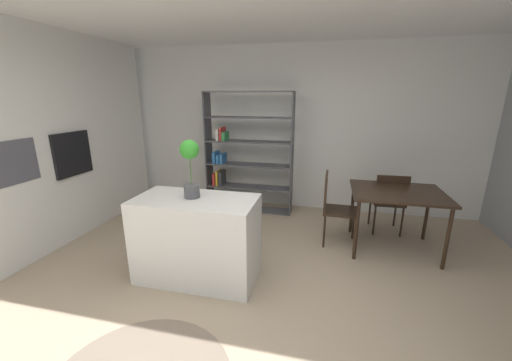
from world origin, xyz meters
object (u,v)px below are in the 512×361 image
Objects in this scene: open_bookshelf at (242,158)px; dining_table at (397,197)px; kitchen_island at (197,239)px; dining_chair_far at (389,198)px; dining_chair_island_side at (333,203)px; potted_plant_on_island at (190,164)px; built_in_oven at (72,154)px.

open_bookshelf is 1.83× the size of dining_table.
dining_chair_far is at bearing 36.88° from kitchen_island.
dining_chair_island_side is (1.42, 1.18, 0.11)m from kitchen_island.
kitchen_island is 1.16× the size of dining_table.
open_bookshelf reaches higher than potted_plant_on_island.
built_in_oven is 0.54× the size of dining_table.
built_in_oven is at bearing 100.49° from dining_chair_island_side.
potted_plant_on_island is 2.11m from open_bookshelf.
dining_chair_island_side is at bearing -31.31° from open_bookshelf.
dining_chair_far is (2.20, 1.65, 0.08)m from kitchen_island.
open_bookshelf reaches higher than dining_table.
open_bookshelf reaches higher than dining_chair_island_side.
dining_chair_far reaches higher than dining_table.
dining_chair_far is at bearing -57.87° from dining_chair_island_side.
potted_plant_on_island is (-0.04, 0.03, 0.82)m from kitchen_island.
dining_chair_island_side is (1.47, 1.15, -0.71)m from potted_plant_on_island.
dining_chair_island_side is at bearing 38.11° from potted_plant_on_island.
open_bookshelf is at bearing -14.24° from dining_chair_far.
kitchen_island is 1.85m from dining_chair_island_side.
built_in_oven is 2.08m from potted_plant_on_island.
potted_plant_on_island is at bearing 145.08° from kitchen_island.
built_in_oven reaches higher than kitchen_island.
dining_chair_island_side is at bearing 9.58° from built_in_oven.
open_bookshelf is 2.39m from dining_chair_far.
open_bookshelf is (-0.10, 2.11, 0.47)m from kitchen_island.
dining_table is 0.51m from dining_chair_far.
built_in_oven reaches higher than dining_chair_island_side.
kitchen_island is 2.76m from dining_chair_far.
dining_table is at bearing 28.20° from kitchen_island.
dining_table is (2.24, 1.15, -0.57)m from potted_plant_on_island.
kitchen_island is at bearing -34.92° from potted_plant_on_island.
dining_table is at bearing 86.32° from dining_chair_far.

